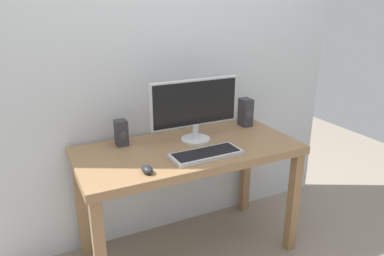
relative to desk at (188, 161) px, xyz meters
The scene contains 8 objects.
ground_plane 0.68m from the desk, ahead, with size 6.00×6.00×0.00m, color gray.
wall_back 0.90m from the desk, 90.00° to the left, with size 2.74×0.04×3.00m, color silver.
desk is the anchor object (origin of this frame).
monitor 0.34m from the desk, 43.77° to the left, with size 0.59×0.19×0.40m.
keyboard_primary 0.21m from the desk, 79.06° to the right, with size 0.43×0.18×0.03m.
mouse 0.44m from the desk, 146.42° to the right, with size 0.05×0.09×0.04m, color #232328.
speaker_right 0.61m from the desk, 18.99° to the left, with size 0.07×0.10×0.20m.
speaker_left 0.45m from the desk, 149.54° to the left, with size 0.07×0.08×0.16m.
Camera 1 is at (-0.88, -1.87, 1.62)m, focal length 33.65 mm.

